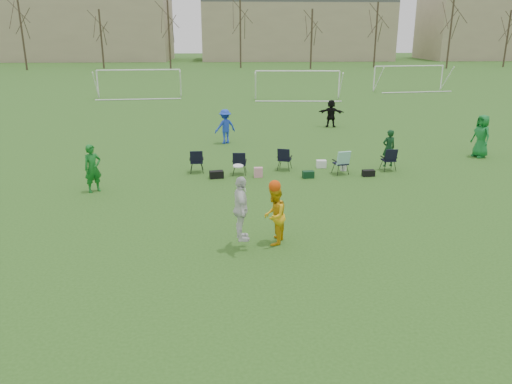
{
  "coord_description": "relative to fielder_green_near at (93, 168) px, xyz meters",
  "views": [
    {
      "loc": [
        -1.98,
        -12.1,
        5.66
      ],
      "look_at": [
        -1.25,
        1.56,
        1.25
      ],
      "focal_mm": 35.0,
      "sensor_mm": 36.0,
      "label": 1
    }
  ],
  "objects": [
    {
      "name": "ground",
      "position": [
        7.01,
        -5.83,
        -0.89
      ],
      "size": [
        260.0,
        260.0,
        0.0
      ],
      "primitive_type": "plane",
      "color": "#2A541A",
      "rests_on": "ground"
    },
    {
      "name": "goal_right",
      "position": [
        23.01,
        32.17,
        1.04
      ],
      "size": [
        7.35,
        1.14,
        2.46
      ],
      "rotation": [
        0.0,
        0.0,
        0.14
      ],
      "color": "white",
      "rests_on": "ground"
    },
    {
      "name": "center_contest",
      "position": [
        5.78,
        -5.26,
        0.12
      ],
      "size": [
        1.61,
        1.34,
        2.38
      ],
      "color": "white",
      "rests_on": "ground"
    },
    {
      "name": "tree_line",
      "position": [
        7.25,
        64.02,
        4.2
      ],
      "size": [
        110.28,
        3.28,
        11.4
      ],
      "color": "#382B21",
      "rests_on": "ground"
    },
    {
      "name": "fielder_blue",
      "position": [
        4.8,
        8.15,
        0.01
      ],
      "size": [
        1.34,
        1.13,
        1.8
      ],
      "primitive_type": "imported",
      "rotation": [
        0.0,
        0.0,
        3.62
      ],
      "color": "blue",
      "rests_on": "ground"
    },
    {
      "name": "goal_mid",
      "position": [
        11.01,
        26.17,
        1.04
      ],
      "size": [
        7.4,
        0.63,
        2.46
      ],
      "rotation": [
        0.0,
        0.0,
        -0.07
      ],
      "color": "white",
      "rests_on": "ground"
    },
    {
      "name": "goal_left",
      "position": [
        -2.99,
        28.17,
        1.04
      ],
      "size": [
        7.39,
        0.76,
        2.46
      ],
      "rotation": [
        0.0,
        0.0,
        0.09
      ],
      "color": "white",
      "rests_on": "ground"
    },
    {
      "name": "fielder_green_near",
      "position": [
        0.0,
        0.0,
        0.0
      ],
      "size": [
        0.77,
        0.73,
        1.78
      ],
      "primitive_type": "imported",
      "rotation": [
        0.0,
        0.0,
        0.66
      ],
      "color": "#12661E",
      "rests_on": "ground"
    },
    {
      "name": "sideline_setup",
      "position": [
        8.22,
        2.29,
        -0.37
      ],
      "size": [
        8.79,
        1.9,
        1.74
      ],
      "color": "#0E3418",
      "rests_on": "ground"
    },
    {
      "name": "building_row",
      "position": [
        13.74,
        90.17,
        5.1
      ],
      "size": [
        126.0,
        16.0,
        13.0
      ],
      "color": "tan",
      "rests_on": "ground"
    },
    {
      "name": "fielder_black",
      "position": [
        11.32,
        12.59,
        -0.04
      ],
      "size": [
        1.63,
        0.81,
        1.69
      ],
      "primitive_type": "imported",
      "rotation": [
        0.0,
        0.0,
        2.94
      ],
      "color": "black",
      "rests_on": "ground"
    },
    {
      "name": "fielder_green_far",
      "position": [
        16.81,
        4.48,
        0.11
      ],
      "size": [
        0.92,
        1.13,
        2.0
      ],
      "primitive_type": "imported",
      "rotation": [
        0.0,
        0.0,
        -1.24
      ],
      "color": "#136E2B",
      "rests_on": "ground"
    }
  ]
}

